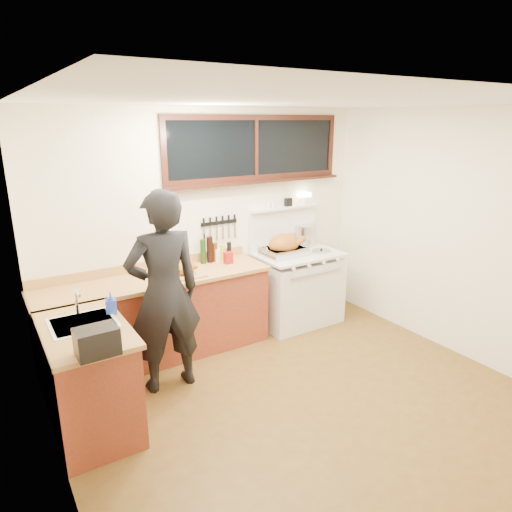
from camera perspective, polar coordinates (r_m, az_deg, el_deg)
ground_plane at (r=4.42m, az=5.57°, el=-17.46°), size 4.00×3.50×0.02m
room_shell at (r=3.75m, az=6.27°, el=4.06°), size 4.10×3.60×2.65m
counter_back at (r=4.98m, az=-12.14°, el=-7.49°), size 2.44×0.64×1.00m
counter_left at (r=4.07m, az=-20.21°, el=-14.07°), size 0.64×1.09×0.90m
sink_unit at (r=3.96m, az=-20.75°, el=-8.55°), size 0.50×0.45×0.37m
vintage_stove at (r=5.75m, az=5.09°, el=-3.73°), size 1.02×0.74×1.58m
back_window at (r=5.43m, az=0.06°, el=12.45°), size 2.32×0.13×0.77m
left_doorway at (r=2.71m, az=-22.20°, el=-15.22°), size 0.02×1.04×2.17m
knife_strip at (r=5.30m, az=-4.61°, el=4.06°), size 0.46×0.03×0.28m
man at (r=4.24m, az=-11.44°, el=-4.53°), size 0.71×0.48×1.90m
soap_bottle at (r=4.01m, az=-17.69°, el=-5.62°), size 0.11×0.11×0.19m
toaster at (r=3.37m, az=-19.26°, el=-10.04°), size 0.29×0.20×0.20m
cutting_board at (r=4.79m, az=-8.78°, el=-1.89°), size 0.40×0.31×0.14m
roast_turkey at (r=5.46m, az=3.56°, el=1.14°), size 0.54×0.39×0.27m
stockpot at (r=5.93m, az=6.17°, el=2.62°), size 0.34×0.34×0.27m
saucepan at (r=5.81m, az=5.52°, el=1.54°), size 0.15×0.27×0.11m
pot_lid at (r=5.68m, az=8.16°, el=0.65°), size 0.29×0.29×0.04m
coffee_tin at (r=5.15m, az=-3.48°, el=-0.24°), size 0.09×0.07×0.13m
pitcher at (r=5.25m, az=-4.87°, el=0.15°), size 0.09×0.09×0.15m
bottle_cluster at (r=5.22m, az=-5.38°, el=0.64°), size 0.39×0.07×0.30m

